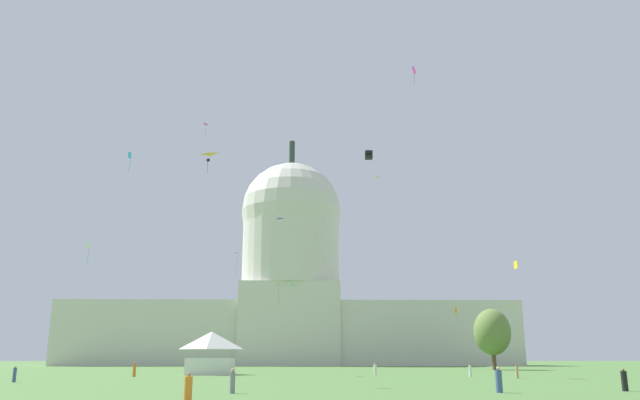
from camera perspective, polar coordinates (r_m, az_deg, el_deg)
name	(u,v)px	position (r m, az deg, el deg)	size (l,w,h in m)	color
capitol_building	(290,291)	(190.72, -2.73, -8.28)	(132.14, 30.84, 69.75)	beige
event_tent	(211,352)	(92.14, -9.94, -13.57)	(6.63, 5.99, 5.94)	white
tree_east_mid	(492,332)	(130.50, 15.48, -11.57)	(9.76, 10.51, 11.78)	brown
person_orange_front_center	(188,389)	(36.81, -11.97, -16.53)	(0.61, 0.61, 1.58)	orange
person_denim_back_center	(15,375)	(70.71, -26.17, -14.14)	(0.44, 0.44, 1.59)	#3D5684
person_denim_near_tent	(499,381)	(46.88, 16.05, -15.62)	(0.66, 0.66, 1.76)	#3D5684
person_grey_aisle_center	(232,382)	(44.59, -8.01, -16.15)	(0.48, 0.48, 1.66)	gray
person_tan_back_right	(517,372)	(78.74, 17.58, -14.76)	(0.46, 0.46, 1.63)	tan
person_white_mid_left	(375,369)	(91.58, 5.07, -15.19)	(0.56, 0.56, 1.58)	silver
person_orange_edge_east	(134,370)	(84.92, -16.63, -14.70)	(0.56, 0.56, 1.76)	orange
person_black_near_tree_east	(624,381)	(52.14, 26.09, -14.63)	(0.60, 0.60, 1.63)	black
person_white_front_right	(470,370)	(84.12, 13.58, -14.91)	(0.42, 0.42, 1.68)	silver
kite_black_high	(208,161)	(166.05, -10.20, 3.58)	(0.92, 0.92, 3.92)	black
kite_magenta_high	(414,71)	(123.11, 8.59, 11.57)	(0.65, 0.77, 3.64)	#D1339E
kite_white_mid	(88,247)	(129.65, -20.43, -4.09)	(0.87, 0.48, 4.23)	white
kite_gold_mid	(211,158)	(63.17, -9.97, 3.77)	(1.71, 1.00, 0.22)	gold
kite_turquoise_low	(297,288)	(87.87, -2.13, -8.09)	(1.03, 1.59, 0.10)	teal
kite_orange_low	(456,311)	(157.91, 12.33, -9.89)	(0.56, 0.46, 2.73)	orange
kite_lime_high	(379,178)	(176.46, 5.40, 2.01)	(1.57, 1.40, 0.16)	#8CD133
kite_blue_mid	(278,220)	(108.58, -3.85, -1.80)	(1.57, 1.29, 0.19)	blue
kite_cyan_high	(130,157)	(131.04, -17.03, 3.77)	(0.62, 0.94, 4.48)	#33BCDB
kite_yellow_low	(516,265)	(77.54, 17.48, -5.68)	(0.33, 0.77, 1.02)	yellow
kite_green_low	(281,289)	(118.16, -3.62, -8.13)	(1.04, 1.12, 3.31)	green
kite_pink_mid	(238,256)	(129.31, -7.50, -5.13)	(1.18, 1.26, 3.98)	pink
kite_black_mid	(369,155)	(89.38, 4.48, 4.12)	(1.08, 1.09, 1.12)	black
kite_magenta_high_b	(204,126)	(153.38, -10.54, 6.67)	(1.25, 1.77, 2.65)	#D1339E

